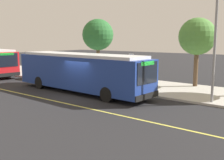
{
  "coord_description": "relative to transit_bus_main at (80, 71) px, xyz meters",
  "views": [
    {
      "loc": [
        13.72,
        -13.4,
        4.04
      ],
      "look_at": [
        1.96,
        1.18,
        1.2
      ],
      "focal_mm": 43.55,
      "sensor_mm": 36.0,
      "label": 1
    }
  ],
  "objects": [
    {
      "name": "street_tree_near_shelter",
      "position": [
        6.1,
        7.31,
        2.59
      ],
      "size": [
        3.02,
        3.02,
        5.61
      ],
      "color": "brown",
      "rests_on": "sidewalk_curb"
    },
    {
      "name": "street_tree_downstreet",
      "position": [
        -4.03,
        6.54,
        2.82
      ],
      "size": [
        3.19,
        3.19,
        5.92
      ],
      "color": "brown",
      "rests_on": "sidewalk_curb"
    },
    {
      "name": "sidewalk_curb",
      "position": [
        1.0,
        4.99,
        -1.54
      ],
      "size": [
        44.0,
        6.4,
        0.15
      ],
      "primitive_type": "cube",
      "color": "#B7B2A8",
      "rests_on": "ground_plane"
    },
    {
      "name": "bus_shelter",
      "position": [
        0.78,
        4.53,
        0.3
      ],
      "size": [
        2.9,
        1.6,
        2.48
      ],
      "color": "#333338",
      "rests_on": "sidewalk_curb"
    },
    {
      "name": "transit_bus_main",
      "position": [
        0.0,
        0.0,
        0.0
      ],
      "size": [
        12.3,
        2.98,
        2.95
      ],
      "color": "navy",
      "rests_on": "ground_plane"
    },
    {
      "name": "utility_pole",
      "position": [
        9.19,
        2.35,
        1.73
      ],
      "size": [
        0.16,
        0.16,
        6.4
      ],
      "primitive_type": "cylinder",
      "color": "gray",
      "rests_on": "sidewalk_curb"
    },
    {
      "name": "lane_stripe_center",
      "position": [
        1.0,
        -3.21,
        -1.61
      ],
      "size": [
        36.0,
        0.14,
        0.01
      ],
      "primitive_type": "cube",
      "color": "#E0D64C",
      "rests_on": "ground_plane"
    },
    {
      "name": "ground_plane",
      "position": [
        1.0,
        -1.01,
        -1.62
      ],
      "size": [
        120.0,
        120.0,
        0.0
      ],
      "primitive_type": "plane",
      "color": "#232326"
    },
    {
      "name": "waiting_bench",
      "position": [
        0.98,
        4.66,
        -0.99
      ],
      "size": [
        1.6,
        0.48,
        0.95
      ],
      "color": "brown",
      "rests_on": "sidewalk_curb"
    },
    {
      "name": "route_sign_post",
      "position": [
        2.8,
        2.71,
        0.34
      ],
      "size": [
        0.44,
        0.08,
        2.8
      ],
      "color": "#333338",
      "rests_on": "sidewalk_curb"
    }
  ]
}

